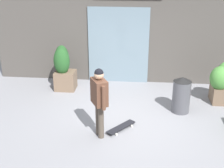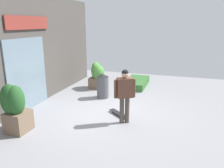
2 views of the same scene
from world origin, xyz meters
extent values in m
plane|color=gray|center=(0.00, 0.00, 0.00)|extent=(12.00, 12.00, 0.00)
cube|color=#4C4742|center=(0.00, 2.90, 1.92)|extent=(8.75, 0.25, 3.85)
cube|color=slate|center=(-0.42, 2.75, 1.19)|extent=(1.90, 0.06, 2.39)
cylinder|color=#4C4238|center=(-0.59, -0.59, 0.40)|extent=(0.13, 0.13, 0.80)
cylinder|color=#4C4238|center=(-0.51, -0.73, 0.40)|extent=(0.13, 0.13, 0.80)
cube|color=brown|center=(-0.55, -0.66, 1.08)|extent=(0.44, 0.52, 0.56)
cylinder|color=brown|center=(-0.68, -0.42, 1.05)|extent=(0.09, 0.09, 0.54)
cylinder|color=brown|center=(-0.43, -0.90, 1.05)|extent=(0.09, 0.09, 0.54)
sphere|color=tan|center=(-0.55, -0.66, 1.47)|extent=(0.21, 0.21, 0.21)
sphere|color=black|center=(-0.55, -0.66, 1.50)|extent=(0.20, 0.20, 0.20)
cube|color=black|center=(-0.10, -0.34, 0.07)|extent=(0.66, 0.77, 0.02)
cylinder|color=silver|center=(-0.01, -0.07, 0.03)|extent=(0.06, 0.06, 0.05)
cylinder|color=silver|center=(0.15, -0.20, 0.03)|extent=(0.06, 0.06, 0.05)
cylinder|color=silver|center=(-0.34, -0.48, 0.03)|extent=(0.06, 0.06, 0.05)
cylinder|color=silver|center=(-0.18, -0.61, 0.03)|extent=(0.06, 0.06, 0.05)
cube|color=brown|center=(-1.96, 1.93, 0.28)|extent=(0.61, 0.55, 0.57)
ellipsoid|color=#235123|center=(-2.06, 2.02, 0.93)|extent=(0.44, 0.54, 0.85)
ellipsoid|color=#235123|center=(-2.03, 1.87, 0.91)|extent=(0.48, 0.44, 0.81)
cube|color=brown|center=(2.53, 1.47, 0.24)|extent=(0.50, 0.63, 0.47)
ellipsoid|color=#4C8C3D|center=(2.44, 1.34, 0.75)|extent=(0.54, 0.54, 0.65)
cylinder|color=#4C4C51|center=(1.37, 0.74, 0.42)|extent=(0.46, 0.46, 0.85)
cone|color=black|center=(1.37, 0.74, 0.91)|extent=(0.47, 0.47, 0.11)
camera|label=1|loc=(0.33, -6.65, 3.70)|focal=49.54mm
camera|label=2|loc=(-6.36, -2.18, 2.85)|focal=35.30mm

